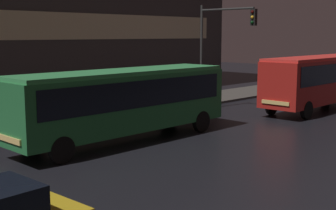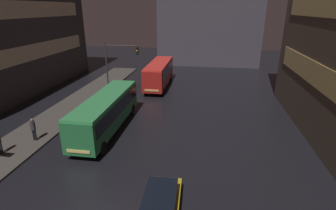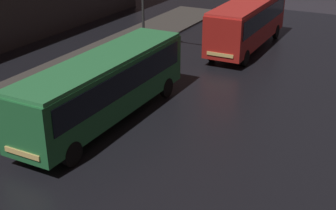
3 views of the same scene
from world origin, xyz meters
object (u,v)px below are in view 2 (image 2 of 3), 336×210
Objects in this scene: bus_far at (159,72)px; car_taxi at (160,205)px; bus_near at (106,110)px; pedestrian_mid at (33,128)px; traffic_light_main at (118,61)px.

car_taxi is at bearing 100.37° from bus_far.
bus_far is at bearing -81.58° from car_taxi.
bus_near is 2.28× the size of car_taxi.
bus_near is at bearing 81.70° from bus_far.
bus_far reaches higher than bus_near.
bus_far is 2.11× the size of car_taxi.
bus_far is (1.92, 13.81, 0.10)m from bus_near.
bus_near is 1.08× the size of bus_far.
bus_far reaches higher than pedestrian_mid.
pedestrian_mid is (-11.18, 6.34, 0.46)m from car_taxi.
traffic_light_main reaches higher than car_taxi.
car_taxi is 20.29m from traffic_light_main.
bus_far is 6.61m from traffic_light_main.
pedestrian_mid is at bearing -103.94° from traffic_light_main.
traffic_light_main is at bearing -77.81° from bus_near.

